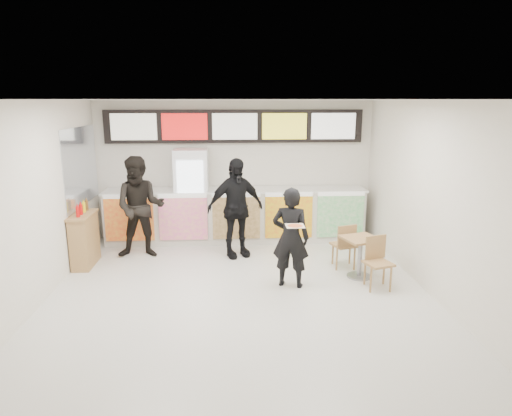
{
  "coord_description": "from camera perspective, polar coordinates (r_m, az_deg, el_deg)",
  "views": [
    {
      "loc": [
        -0.17,
        -6.47,
        2.99
      ],
      "look_at": [
        0.31,
        1.2,
        1.17
      ],
      "focal_mm": 32.0,
      "sensor_mm": 36.0,
      "label": 1
    }
  ],
  "objects": [
    {
      "name": "mirror_panel",
      "position": [
        9.44,
        -21.03,
        4.87
      ],
      "size": [
        0.01,
        2.0,
        1.5
      ],
      "primitive_type": "cube",
      "color": "#B2B7BF",
      "rests_on": "wall_left"
    },
    {
      "name": "condiment_ledge",
      "position": [
        8.99,
        -20.64,
        -3.66
      ],
      "size": [
        0.35,
        0.88,
        1.17
      ],
      "color": "tan",
      "rests_on": "floor"
    },
    {
      "name": "drinks_fridge",
      "position": [
        9.82,
        -8.01,
        1.49
      ],
      "size": [
        0.7,
        0.67,
        2.0
      ],
      "color": "white",
      "rests_on": "floor"
    },
    {
      "name": "wall_right",
      "position": [
        7.36,
        21.99,
        0.64
      ],
      "size": [
        0.0,
        7.0,
        7.0
      ],
      "primitive_type": "plane",
      "rotation": [
        1.57,
        0.0,
        -1.57
      ],
      "color": "silver",
      "rests_on": "floor"
    },
    {
      "name": "wall_back",
      "position": [
        10.09,
        -2.62,
        4.8
      ],
      "size": [
        6.0,
        0.0,
        6.0
      ],
      "primitive_type": "plane",
      "rotation": [
        1.57,
        0.0,
        0.0
      ],
      "color": "silver",
      "rests_on": "floor"
    },
    {
      "name": "customer_main",
      "position": [
        7.41,
        4.35,
        -3.71
      ],
      "size": [
        0.7,
        0.56,
        1.66
      ],
      "primitive_type": "imported",
      "rotation": [
        0.0,
        0.0,
        2.83
      ],
      "color": "black",
      "rests_on": "floor"
    },
    {
      "name": "customer_left",
      "position": [
        9.04,
        -14.28,
        0.07
      ],
      "size": [
        0.97,
        0.76,
        1.97
      ],
      "primitive_type": "imported",
      "rotation": [
        0.0,
        0.0,
        0.01
      ],
      "color": "black",
      "rests_on": "floor"
    },
    {
      "name": "pizza_slice",
      "position": [
        6.89,
        4.91,
        -2.18
      ],
      "size": [
        0.36,
        0.36,
        0.02
      ],
      "color": "beige",
      "rests_on": "customer_main"
    },
    {
      "name": "ceiling",
      "position": [
        6.48,
        -2.17,
        13.37
      ],
      "size": [
        7.0,
        7.0,
        0.0
      ],
      "primitive_type": "plane",
      "rotation": [
        3.14,
        0.0,
        0.0
      ],
      "color": "white",
      "rests_on": "wall_back"
    },
    {
      "name": "floor",
      "position": [
        7.13,
        -1.95,
        -11.49
      ],
      "size": [
        7.0,
        7.0,
        0.0
      ],
      "primitive_type": "plane",
      "color": "beige",
      "rests_on": "ground"
    },
    {
      "name": "service_counter",
      "position": [
        9.87,
        -2.52,
        -0.89
      ],
      "size": [
        5.56,
        0.77,
        1.14
      ],
      "color": "silver",
      "rests_on": "floor"
    },
    {
      "name": "wall_left",
      "position": [
        7.22,
        -26.59,
        -0.04
      ],
      "size": [
        0.0,
        7.0,
        7.0
      ],
      "primitive_type": "plane",
      "rotation": [
        1.57,
        0.0,
        1.57
      ],
      "color": "silver",
      "rests_on": "floor"
    },
    {
      "name": "menu_board",
      "position": [
        9.9,
        -2.67,
        10.17
      ],
      "size": [
        5.5,
        0.14,
        0.7
      ],
      "color": "black",
      "rests_on": "wall_back"
    },
    {
      "name": "customer_mid",
      "position": [
        8.8,
        -2.59,
        -0.0
      ],
      "size": [
        1.23,
        0.85,
        1.94
      ],
      "primitive_type": "imported",
      "rotation": [
        0.0,
        0.0,
        0.37
      ],
      "color": "black",
      "rests_on": "floor"
    },
    {
      "name": "cafe_table",
      "position": [
        8.05,
        12.9,
        -5.13
      ],
      "size": [
        0.81,
        1.49,
        0.84
      ],
      "rotation": [
        0.0,
        0.0,
        0.3
      ],
      "color": "tan",
      "rests_on": "floor"
    }
  ]
}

